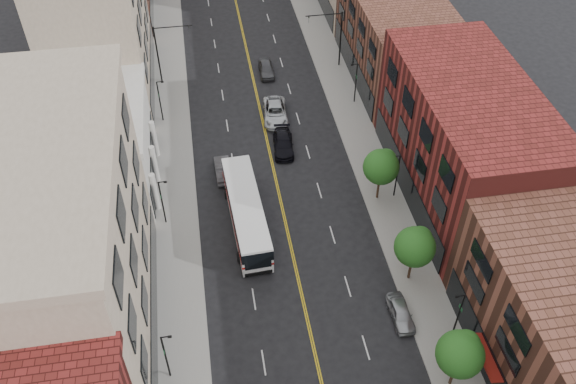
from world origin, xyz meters
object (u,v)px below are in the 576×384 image
car_lane_b (275,112)px  car_lane_c (266,69)px  car_lane_a (283,144)px  city_bus (246,211)px  car_parked_far (401,313)px  car_lane_behind (223,169)px

car_lane_b → car_lane_c: (0.26, 9.16, -0.07)m
car_lane_a → car_lane_c: car_lane_a is taller
city_bus → car_lane_a: (5.08, 10.45, -1.12)m
car_parked_far → car_lane_c: car_lane_c is taller
car_lane_behind → car_lane_b: 10.91m
car_parked_far → car_lane_behind: bearing=121.5°
car_parked_far → car_lane_c: (-5.64, 37.47, 0.06)m
car_lane_behind → city_bus: bearing=100.5°
car_lane_behind → car_lane_c: 19.10m
car_lane_a → car_lane_c: 14.78m
car_parked_far → car_lane_b: car_lane_b is taller
car_lane_behind → car_lane_b: car_lane_b is taller
car_lane_a → car_lane_c: (0.26, 14.77, -0.00)m
car_lane_b → car_lane_a: bearing=-84.9°
car_lane_a → car_lane_b: 5.62m
car_lane_a → car_lane_b: size_ratio=0.88×
car_lane_behind → car_lane_a: bearing=-156.6°
car_lane_behind → car_lane_b: size_ratio=0.75×
car_lane_b → car_lane_c: 9.16m
car_parked_far → car_lane_b: size_ratio=0.68×
city_bus → car_lane_a: city_bus is taller
city_bus → car_lane_c: bearing=75.3°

